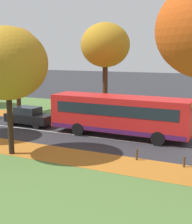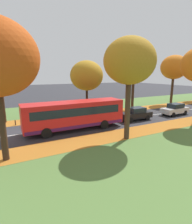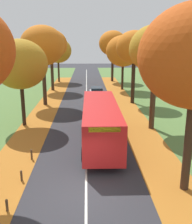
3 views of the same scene
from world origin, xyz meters
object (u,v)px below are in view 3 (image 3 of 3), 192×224
object	(u,v)px
tree_right_distant	(113,43)
bus	(100,121)
tree_left_near	(20,64)
tree_left_distant	(58,51)
tree_left_mid	(42,46)
tree_left_far	(51,45)
bollard_nearest	(7,206)
tree_right_mid	(134,48)
bollard_second	(21,176)
tree_right_near	(156,50)
car_black_lead	(96,106)
car_silver_following	(97,94)
bollard_third	(32,155)
tree_right_far	(123,51)

from	to	relation	value
tree_right_distant	bus	distance (m)	32.23
tree_left_near	tree_left_distant	distance (m)	26.58
tree_left_mid	tree_left_far	distance (m)	9.83
bus	bollard_nearest	bearing A→B (deg)	-119.50
tree_right_mid	bollard_second	distance (m)	21.71
tree_left_mid	tree_left_far	bearing A→B (deg)	91.81
tree_right_near	tree_right_mid	distance (m)	9.86
car_black_lead	car_silver_following	distance (m)	6.91
tree_right_mid	bollard_second	size ratio (longest dim) A/B	14.45
tree_left_far	tree_left_distant	distance (m)	8.79
tree_left_mid	bollard_second	xyz separation A→B (m)	(1.43, -18.05, -6.61)
car_black_lead	tree_left_distant	bearing A→B (deg)	105.23
tree_left_near	bollard_third	distance (m)	9.21
bollard_second	tree_left_mid	bearing A→B (deg)	94.54
tree_left_near	bollard_nearest	world-z (taller)	tree_left_near
tree_right_near	bollard_third	size ratio (longest dim) A/B	12.92
tree_left_near	tree_right_far	xyz separation A→B (m)	(11.35, 17.95, 0.48)
bollard_second	car_black_lead	xyz separation A→B (m)	(4.57, 13.71, 0.51)
bollard_second	bus	xyz separation A→B (m)	(4.61, 5.48, 1.40)
tree_right_near	tree_right_far	size ratio (longest dim) A/B	1.05
bollard_second	tree_left_far	bearing A→B (deg)	93.58
bollard_second	bollard_third	distance (m)	2.68
tree_right_distant	car_black_lead	size ratio (longest dim) A/B	2.22
tree_right_near	car_silver_following	xyz separation A→B (m)	(-4.38, 11.91, -5.94)
bollard_second	tree_right_far	bearing A→B (deg)	71.74
tree_left_near	car_silver_following	bearing A→B (deg)	56.52
tree_right_near	car_silver_following	world-z (taller)	tree_right_near
tree_right_far	bus	distance (m)	23.34
tree_left_far	tree_right_distant	xyz separation A→B (m)	(10.24, 9.15, 0.11)
bollard_second	tree_left_distant	bearing A→B (deg)	92.60
tree_right_mid	tree_right_distant	xyz separation A→B (m)	(-0.77, 18.47, 0.34)
tree_right_distant	bollard_second	bearing A→B (deg)	-102.92
tree_right_distant	bollard_second	world-z (taller)	tree_right_distant
tree_right_far	bus	xyz separation A→B (m)	(-4.61, -22.48, -4.27)
tree_left_mid	tree_left_far	world-z (taller)	tree_left_mid
tree_left_mid	car_silver_following	xyz separation A→B (m)	(6.33, 2.56, -6.10)
tree_right_distant	bollard_third	bearing A→B (deg)	-103.87
car_black_lead	car_silver_following	size ratio (longest dim) A/B	1.00
tree_right_near	bus	world-z (taller)	tree_right_near
car_black_lead	tree_left_far	bearing A→B (deg)	114.02
tree_left_near	tree_left_distant	xyz separation A→B (m)	(0.46, 26.58, 0.26)
tree_right_far	bollard_second	size ratio (longest dim) A/B	13.87
tree_left_near	tree_right_distant	bearing A→B (deg)	68.54
tree_right_far	car_silver_following	distance (m)	9.97
bollard_nearest	tree_left_distant	bearing A→B (deg)	92.41
tree_right_near	car_silver_following	bearing A→B (deg)	110.19
tree_left_distant	car_black_lead	distance (m)	24.22
tree_right_far	bollard_nearest	distance (m)	32.50
tree_left_mid	tree_right_distant	distance (m)	21.42
tree_left_near	tree_right_near	size ratio (longest dim) A/B	0.87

